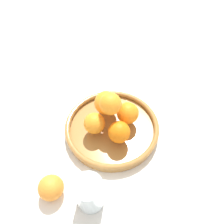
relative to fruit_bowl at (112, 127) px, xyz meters
The scene contains 5 objects.
ground_plane 0.02m from the fruit_bowl, ahead, with size 4.00×4.00×0.00m, color white.
fruit_bowl is the anchor object (origin of this frame).
orange_pile 0.07m from the fruit_bowl, 112.22° to the right, with size 0.18×0.20×0.13m.
stray_orange 0.28m from the fruit_bowl, 18.31° to the left, with size 0.07×0.07×0.07m, color orange.
drinking_glass 0.25m from the fruit_bowl, 42.74° to the left, with size 0.08×0.08×0.12m, color silver.
Camera 1 is at (0.24, 0.36, 0.64)m, focal length 35.00 mm.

